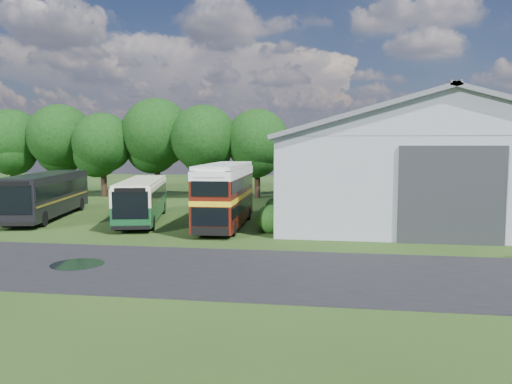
% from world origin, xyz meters
% --- Properties ---
extents(ground, '(120.00, 120.00, 0.00)m').
position_xyz_m(ground, '(0.00, 0.00, 0.00)').
color(ground, '#1C3410').
rests_on(ground, ground).
extents(asphalt_road, '(60.00, 8.00, 0.02)m').
position_xyz_m(asphalt_road, '(3.00, -3.00, 0.00)').
color(asphalt_road, black).
rests_on(asphalt_road, ground).
extents(puddle, '(2.20, 2.20, 0.01)m').
position_xyz_m(puddle, '(-1.50, -3.00, 0.00)').
color(puddle, black).
rests_on(puddle, ground).
extents(storage_shed, '(18.80, 24.80, 8.15)m').
position_xyz_m(storage_shed, '(15.00, 15.98, 4.17)').
color(storage_shed, gray).
rests_on(storage_shed, ground).
extents(tree_far_left, '(6.12, 6.12, 8.64)m').
position_xyz_m(tree_far_left, '(-23.00, 24.00, 5.56)').
color(tree_far_left, black).
rests_on(tree_far_left, ground).
extents(tree_left_a, '(6.46, 6.46, 9.12)m').
position_xyz_m(tree_left_a, '(-18.00, 24.50, 5.87)').
color(tree_left_a, black).
rests_on(tree_left_a, ground).
extents(tree_left_b, '(5.78, 5.78, 8.16)m').
position_xyz_m(tree_left_b, '(-13.00, 23.50, 5.25)').
color(tree_left_b, black).
rests_on(tree_left_b, ground).
extents(tree_mid, '(6.80, 6.80, 9.60)m').
position_xyz_m(tree_mid, '(-8.00, 24.80, 6.18)').
color(tree_mid, black).
rests_on(tree_mid, ground).
extents(tree_right_a, '(6.26, 6.26, 8.83)m').
position_xyz_m(tree_right_a, '(-3.00, 23.80, 5.69)').
color(tree_right_a, black).
rests_on(tree_right_a, ground).
extents(tree_right_b, '(5.98, 5.98, 8.45)m').
position_xyz_m(tree_right_b, '(2.00, 24.60, 5.44)').
color(tree_right_b, black).
rests_on(tree_right_b, ground).
extents(shrub_front, '(1.70, 1.70, 1.70)m').
position_xyz_m(shrub_front, '(5.60, 6.00, 0.00)').
color(shrub_front, '#194714').
rests_on(shrub_front, ground).
extents(shrub_mid, '(1.60, 1.60, 1.60)m').
position_xyz_m(shrub_mid, '(5.60, 8.00, 0.00)').
color(shrub_mid, '#194714').
rests_on(shrub_mid, ground).
extents(shrub_back, '(1.80, 1.80, 1.80)m').
position_xyz_m(shrub_back, '(5.60, 10.00, 0.00)').
color(shrub_back, '#194714').
rests_on(shrub_back, ground).
extents(bus_green_single, '(4.68, 10.29, 2.76)m').
position_xyz_m(bus_green_single, '(-3.28, 8.85, 1.47)').
color(bus_green_single, black).
rests_on(bus_green_single, ground).
extents(bus_maroon_double, '(2.61, 9.12, 3.89)m').
position_xyz_m(bus_maroon_double, '(2.58, 7.54, 1.94)').
color(bus_maroon_double, black).
rests_on(bus_maroon_double, ground).
extents(bus_dark_single, '(4.83, 11.40, 3.06)m').
position_xyz_m(bus_dark_single, '(-10.40, 9.37, 1.63)').
color(bus_dark_single, black).
rests_on(bus_dark_single, ground).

